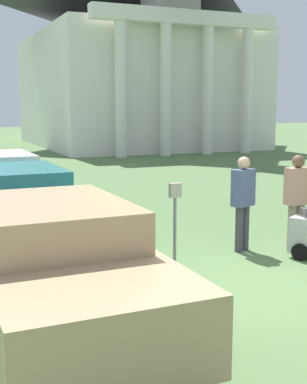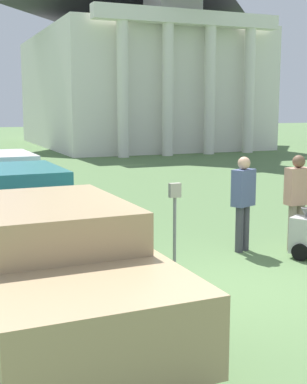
{
  "view_description": "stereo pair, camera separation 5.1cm",
  "coord_description": "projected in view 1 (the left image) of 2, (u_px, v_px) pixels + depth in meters",
  "views": [
    {
      "loc": [
        -3.82,
        -6.07,
        2.49
      ],
      "look_at": [
        -0.46,
        1.89,
        1.1
      ],
      "focal_mm": 50.0,
      "sensor_mm": 36.0,
      "label": 1
    },
    {
      "loc": [
        -3.78,
        -6.09,
        2.49
      ],
      "look_at": [
        -0.46,
        1.89,
        1.1
      ],
      "focal_mm": 50.0,
      "sensor_mm": 36.0,
      "label": 2
    }
  ],
  "objects": [
    {
      "name": "equipment_cart",
      "position": [
        305.0,
        235.0,
        8.83
      ],
      "size": [
        0.69,
        0.94,
        1.0
      ],
      "rotation": [
        0.0,
        0.0,
        0.55
      ],
      "color": "#B2B2AD",
      "rests_on": "ground_plane"
    },
    {
      "name": "ground_plane",
      "position": [
        237.0,
        288.0,
        7.38
      ],
      "size": [
        120.0,
        120.0,
        0.0
      ],
      "primitive_type": "plane",
      "color": "#517042"
    },
    {
      "name": "church",
      "position": [
        133.0,
        50.0,
        33.62
      ],
      "size": [
        12.1,
        15.87,
        22.66
      ],
      "color": "silver",
      "rests_on": "ground_plane"
    },
    {
      "name": "parked_car_tan",
      "position": [
        50.0,
        259.0,
        6.43
      ],
      "size": [
        2.07,
        5.33,
        1.41
      ],
      "rotation": [
        0.0,
        0.0,
        0.02
      ],
      "color": "tan",
      "rests_on": "ground_plane"
    },
    {
      "name": "person_worker",
      "position": [
        243.0,
        198.0,
        9.16
      ],
      "size": [
        0.47,
        0.36,
        1.65
      ],
      "rotation": [
        0.0,
        0.0,
        3.52
      ],
      "color": "#3F3F47",
      "rests_on": "ground_plane"
    },
    {
      "name": "parking_meter",
      "position": [
        175.0,
        209.0,
        8.21
      ],
      "size": [
        0.18,
        0.09,
        1.33
      ],
      "color": "slate",
      "rests_on": "ground_plane"
    },
    {
      "name": "person_supervisor",
      "position": [
        297.0,
        197.0,
        9.23
      ],
      "size": [
        0.42,
        0.23,
        1.67
      ],
      "rotation": [
        0.0,
        0.0,
        3.13
      ],
      "color": "gray",
      "rests_on": "ground_plane"
    },
    {
      "name": "parked_car_teal",
      "position": [
        12.0,
        211.0,
        9.28
      ],
      "size": [
        2.02,
        4.95,
        1.47
      ],
      "rotation": [
        0.0,
        0.0,
        0.02
      ],
      "color": "#23666B",
      "rests_on": "ground_plane"
    }
  ]
}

